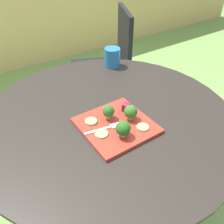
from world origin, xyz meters
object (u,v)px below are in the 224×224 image
Objects in this scene: drinking_glass at (112,58)px; patio_chair at (110,60)px; fork at (107,128)px; salad_plate at (116,125)px.

patio_chair is at bearing 57.80° from drinking_glass.
patio_chair is 5.83× the size of fork.
salad_plate is 1.75× the size of fork.
drinking_glass is at bearing 57.38° from salad_plate.
fork is at bearing -126.27° from drinking_glass.
drinking_glass is 0.57m from fork.
salad_plate is 2.55× the size of drinking_glass.
salad_plate is 0.05m from fork.
drinking_glass reaches higher than salad_plate.
patio_chair reaches higher than drinking_glass.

